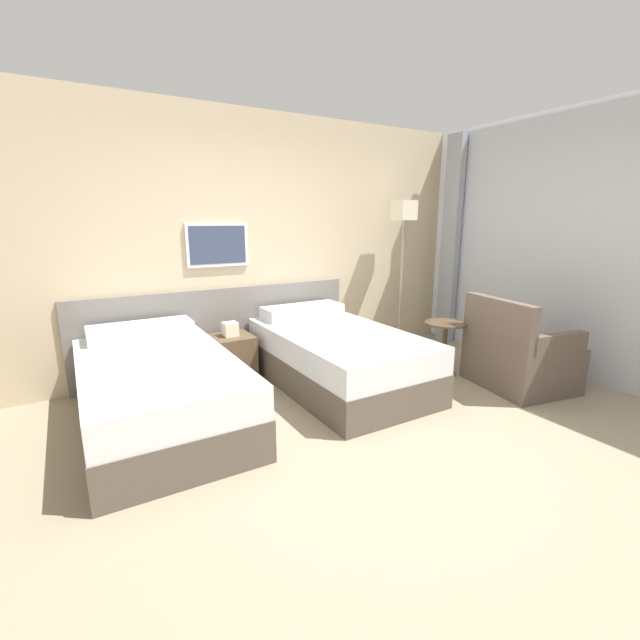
{
  "coord_description": "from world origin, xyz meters",
  "views": [
    {
      "loc": [
        -1.9,
        -2.21,
        1.6
      ],
      "look_at": [
        0.05,
        1.09,
        0.7
      ],
      "focal_mm": 24.0,
      "sensor_mm": 36.0,
      "label": 1
    }
  ],
  "objects_px": {
    "bed_near_window": "(337,357)",
    "side_table": "(445,339)",
    "nightstand": "(232,356)",
    "floor_lamp": "(403,226)",
    "bed_near_door": "(159,390)",
    "armchair": "(518,358)"
  },
  "relations": [
    {
      "from": "floor_lamp",
      "to": "armchair",
      "type": "distance_m",
      "value": 2.03
    },
    {
      "from": "floor_lamp",
      "to": "side_table",
      "type": "xyz_separation_m",
      "value": [
        -0.25,
        -1.0,
        -1.13
      ]
    },
    {
      "from": "bed_near_window",
      "to": "side_table",
      "type": "relative_size",
      "value": 3.41
    },
    {
      "from": "nightstand",
      "to": "floor_lamp",
      "type": "distance_m",
      "value": 2.56
    },
    {
      "from": "nightstand",
      "to": "floor_lamp",
      "type": "relative_size",
      "value": 0.32
    },
    {
      "from": "side_table",
      "to": "bed_near_window",
      "type": "bearing_deg",
      "value": 163.35
    },
    {
      "from": "bed_near_window",
      "to": "armchair",
      "type": "bearing_deg",
      "value": -32.25
    },
    {
      "from": "bed_near_window",
      "to": "nightstand",
      "type": "bearing_deg",
      "value": 139.97
    },
    {
      "from": "bed_near_door",
      "to": "floor_lamp",
      "type": "xyz_separation_m",
      "value": [
        3.04,
        0.67,
        1.24
      ]
    },
    {
      "from": "floor_lamp",
      "to": "bed_near_door",
      "type": "bearing_deg",
      "value": -167.62
    },
    {
      "from": "bed_near_window",
      "to": "armchair",
      "type": "relative_size",
      "value": 2.0
    },
    {
      "from": "bed_near_door",
      "to": "armchair",
      "type": "relative_size",
      "value": 2.0
    },
    {
      "from": "bed_near_door",
      "to": "side_table",
      "type": "bearing_deg",
      "value": -6.84
    },
    {
      "from": "side_table",
      "to": "bed_near_door",
      "type": "bearing_deg",
      "value": 173.16
    },
    {
      "from": "nightstand",
      "to": "bed_near_window",
      "type": "bearing_deg",
      "value": -40.03
    },
    {
      "from": "bed_near_window",
      "to": "floor_lamp",
      "type": "height_order",
      "value": "floor_lamp"
    },
    {
      "from": "nightstand",
      "to": "side_table",
      "type": "distance_m",
      "value": 2.22
    },
    {
      "from": "armchair",
      "to": "side_table",
      "type": "bearing_deg",
      "value": 41.78
    },
    {
      "from": "bed_near_door",
      "to": "armchair",
      "type": "distance_m",
      "value": 3.3
    },
    {
      "from": "floor_lamp",
      "to": "nightstand",
      "type": "bearing_deg",
      "value": 179.11
    },
    {
      "from": "bed_near_window",
      "to": "nightstand",
      "type": "distance_m",
      "value": 1.09
    },
    {
      "from": "side_table",
      "to": "nightstand",
      "type": "bearing_deg",
      "value": 152.07
    }
  ]
}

